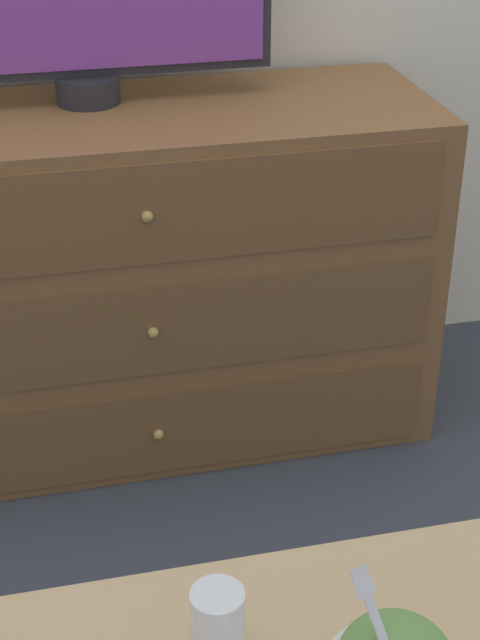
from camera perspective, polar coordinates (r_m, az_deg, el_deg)
ground_plane at (r=2.74m, az=-6.45°, el=-2.48°), size 12.00×12.00×0.00m
dresser at (r=2.30m, az=-6.00°, el=2.38°), size 1.35×0.51×0.80m
drink_cup at (r=1.30m, az=-1.31°, el=-17.33°), size 0.07×0.07×0.10m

